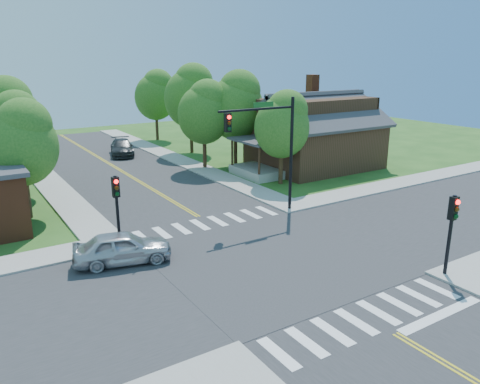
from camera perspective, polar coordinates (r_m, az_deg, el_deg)
ground at (r=22.99m, az=3.74°, el=-8.30°), size 100.00×100.00×0.00m
road_ns at (r=22.99m, az=3.74°, el=-8.26°), size 10.00×90.00×0.04m
road_ew at (r=22.98m, az=3.74°, el=-8.25°), size 90.00×10.00×0.04m
intersection_patch at (r=22.99m, az=3.74°, el=-8.30°), size 10.20×10.20×0.06m
sidewalk_ne at (r=44.21m, az=8.21°, el=3.66°), size 40.00×40.00×0.14m
crosswalk_north at (r=27.83m, az=-3.83°, el=-3.76°), size 8.85×2.00×0.01m
crosswalk_south at (r=18.92m, az=15.26°, el=-14.48°), size 8.85×2.00×0.01m
centerline at (r=22.97m, az=3.74°, el=-8.20°), size 0.30×90.00×0.01m
stop_bar at (r=19.99m, az=23.29°, el=-13.68°), size 4.60×0.45×0.09m
signal_mast_ne at (r=28.15m, az=3.64°, el=6.60°), size 5.30×0.42×7.20m
signal_pole_se at (r=22.34m, az=24.44°, el=-3.19°), size 0.34×0.42×3.80m
signal_pole_nw at (r=24.40m, az=-14.81°, el=-0.69°), size 0.34×0.42×3.80m
house_ne at (r=41.99m, az=9.06°, el=7.49°), size 13.05×8.80×7.11m
tree_e_a at (r=35.68m, az=5.29°, el=8.39°), size 4.25×4.04×7.23m
tree_e_b at (r=41.48m, az=-0.43°, el=10.73°), size 5.02×4.77×8.53m
tree_e_c at (r=47.92m, az=-5.97°, el=11.75°), size 5.30×5.03×9.00m
tree_e_d at (r=56.32m, az=-10.18°, el=11.71°), size 4.84×4.60×8.23m
tree_w_a at (r=30.42m, az=-25.06°, el=5.68°), size 4.29×4.07×7.29m
tree_w_b at (r=37.55m, az=-26.74°, el=8.24°), size 4.89×4.65×8.31m
tree_house at (r=40.71m, az=-4.30°, el=9.87°), size 4.56×4.34×7.76m
tree_bldg at (r=35.62m, az=-25.79°, el=7.07°), size 4.37×4.15×7.42m
car_silver at (r=22.99m, az=-14.12°, el=-6.67°), size 4.01×5.44×1.56m
car_dgrey at (r=48.33m, az=-14.20°, el=5.24°), size 4.98×6.46×1.54m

